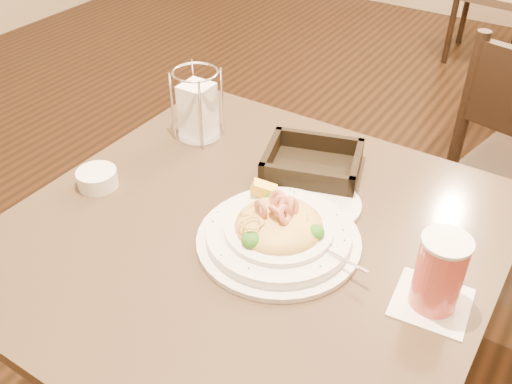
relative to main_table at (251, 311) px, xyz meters
The scene contains 7 objects.
main_table is the anchor object (origin of this frame).
pasta_bowl 0.27m from the main_table, ahead, with size 0.34×0.31×0.10m.
drink_glass 0.47m from the main_table, ahead, with size 0.14×0.14×0.14m.
bread_basket 0.35m from the main_table, 88.05° to the left, with size 0.24×0.22×0.06m.
napkin_caddy 0.48m from the main_table, 142.50° to the left, with size 0.11×0.11×0.17m.
side_plate 0.29m from the main_table, 60.84° to the left, with size 0.17×0.17×0.01m, color white.
butter_ramekin 0.44m from the main_table, behind, with size 0.09×0.09×0.04m, color white.
Camera 1 is at (0.46, -0.70, 1.46)m, focal length 40.00 mm.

